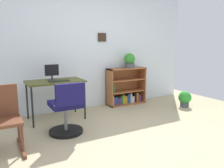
% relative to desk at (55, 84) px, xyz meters
% --- Properties ---
extents(ground_plane, '(6.24, 6.24, 0.00)m').
position_rel_desk_xyz_m(ground_plane, '(0.74, -1.65, -0.65)').
color(ground_plane, tan).
extents(wall_back, '(5.20, 0.12, 2.49)m').
position_rel_desk_xyz_m(wall_back, '(0.74, 0.49, 0.59)').
color(wall_back, silver).
rests_on(wall_back, ground_plane).
extents(desk, '(1.00, 0.58, 0.71)m').
position_rel_desk_xyz_m(desk, '(0.00, 0.00, 0.00)').
color(desk, '#505221').
rests_on(desk, ground_plane).
extents(monitor, '(0.25, 0.17, 0.28)m').
position_rel_desk_xyz_m(monitor, '(-0.04, 0.06, 0.20)').
color(monitor, '#262628').
rests_on(monitor, desk).
extents(keyboard, '(0.35, 0.12, 0.02)m').
position_rel_desk_xyz_m(keyboard, '(0.04, -0.12, 0.07)').
color(keyboard, '#232D1E').
rests_on(keyboard, desk).
extents(office_chair, '(0.52, 0.55, 0.82)m').
position_rel_desk_xyz_m(office_chair, '(-0.06, -0.79, -0.30)').
color(office_chair, black).
rests_on(office_chair, ground_plane).
extents(rocking_chair, '(0.42, 0.64, 0.85)m').
position_rel_desk_xyz_m(rocking_chair, '(-0.93, -0.90, -0.22)').
color(rocking_chair, brown).
rests_on(rocking_chair, ground_plane).
extents(bookshelf_low, '(0.89, 0.30, 0.83)m').
position_rel_desk_xyz_m(bookshelf_low, '(1.68, 0.30, -0.30)').
color(bookshelf_low, '#98572E').
rests_on(bookshelf_low, ground_plane).
extents(potted_plant_on_shelf, '(0.24, 0.24, 0.33)m').
position_rel_desk_xyz_m(potted_plant_on_shelf, '(1.76, 0.25, 0.34)').
color(potted_plant_on_shelf, '#474C51').
rests_on(potted_plant_on_shelf, bookshelf_low).
extents(potted_plant_floor, '(0.28, 0.28, 0.35)m').
position_rel_desk_xyz_m(potted_plant_floor, '(2.67, -0.57, -0.47)').
color(potted_plant_floor, '#474C51').
rests_on(potted_plant_floor, ground_plane).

